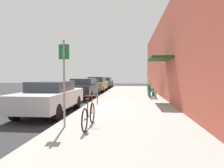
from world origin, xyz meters
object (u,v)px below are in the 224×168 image
parking_meter (97,89)px  cafe_chair_2 (150,89)px  parked_car_0 (51,97)px  cafe_chair_0 (152,91)px  parked_car_3 (105,82)px  parked_car_2 (97,84)px  seated_patron_2 (150,86)px  cafe_chair_1 (151,90)px  bicycle_0 (89,115)px  parked_car_1 (84,88)px  street_sign (64,76)px

parking_meter → cafe_chair_2: parking_meter is taller
parked_car_0 → cafe_chair_0: bearing=46.5°
parking_meter → parked_car_0: bearing=-118.2°
parked_car_3 → parking_meter: parking_meter is taller
parked_car_0 → parked_car_2: size_ratio=1.00×
parking_meter → seated_patron_2: (3.33, 3.92, -0.07)m
parked_car_0 → seated_patron_2: seated_patron_2 is taller
cafe_chair_2 → parked_car_3: bearing=114.4°
parking_meter → cafe_chair_2: 5.11m
parked_car_2 → cafe_chair_1: parked_car_2 is taller
parking_meter → cafe_chair_2: size_ratio=1.52×
bicycle_0 → cafe_chair_2: bicycle_0 is taller
parked_car_2 → parked_car_3: size_ratio=1.00×
parking_meter → seated_patron_2: bearing=49.6°
parked_car_0 → cafe_chair_1: 7.59m
parked_car_1 → parked_car_2: bearing=90.0°
parked_car_3 → bicycle_0: 20.11m
parked_car_1 → parking_meter: 3.41m
street_sign → bicycle_0: size_ratio=1.52×
parked_car_2 → bicycle_0: parked_car_2 is taller
parked_car_2 → parking_meter: size_ratio=3.33×
parked_car_0 → cafe_chair_2: 8.34m
parked_car_3 → cafe_chair_1: parked_car_3 is taller
street_sign → cafe_chair_0: bearing=66.5°
parked_car_0 → bicycle_0: 3.38m
parked_car_1 → cafe_chair_2: bearing=10.3°
cafe_chair_0 → cafe_chair_2: size_ratio=1.00×
bicycle_0 → cafe_chair_1: (2.59, 8.38, 0.14)m
parked_car_1 → parking_meter: bearing=-62.9°
street_sign → cafe_chair_1: size_ratio=2.99×
cafe_chair_2 → bicycle_0: bearing=-105.5°
seated_patron_2 → parked_car_1: bearing=-169.7°
cafe_chair_0 → seated_patron_2: size_ratio=0.67×
parking_meter → street_sign: (-0.05, -5.45, 0.75)m
street_sign → seated_patron_2: size_ratio=2.02×
street_sign → seated_patron_2: 10.00m
parking_meter → cafe_chair_2: bearing=50.1°
parked_car_0 → parking_meter: parking_meter is taller
parked_car_3 → parking_meter: bearing=-83.9°
cafe_chair_0 → cafe_chair_1: (-0.00, 0.77, 0.00)m
parked_car_3 → cafe_chair_2: (4.82, -10.65, -0.09)m
parking_meter → parked_car_1: bearing=117.1°
bicycle_0 → cafe_chair_0: size_ratio=1.97×
parked_car_2 → seated_patron_2: bearing=-43.4°
parked_car_3 → parking_meter: (1.55, -14.56, 0.17)m
street_sign → bicycle_0: bearing=2.4°
parked_car_0 → parked_car_2: 11.44m
street_sign → cafe_chair_2: bearing=70.5°
parked_car_1 → parked_car_3: 11.53m
cafe_chair_2 → seated_patron_2: seated_patron_2 is taller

